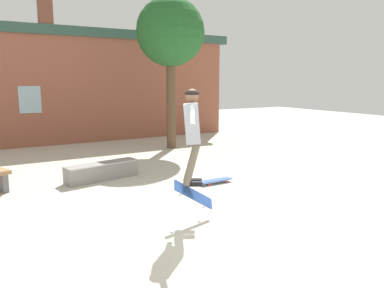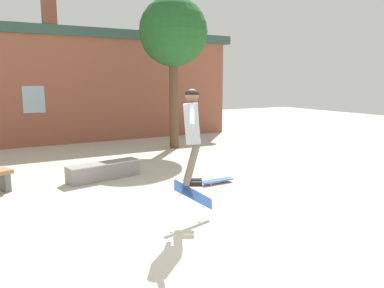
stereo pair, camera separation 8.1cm
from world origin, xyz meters
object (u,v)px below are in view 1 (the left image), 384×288
Objects in this scene: tree_right at (170,34)px; skateboard_flipping at (194,195)px; skate_ledge at (102,171)px; skater at (192,128)px; skateboard_resting at (216,180)px.

skateboard_flipping is at bearing -113.61° from tree_right.
skater is (0.51, -3.26, 1.32)m from skate_ledge.
tree_right is 2.82× the size of skate_ledge.
skater is at bearing -113.83° from tree_right.
tree_right is 7.44m from skateboard_flipping.
skate_ledge is 2.61m from skateboard_resting.
tree_right is 7.05m from skater.
skater is at bearing -91.90° from skate_ledge.
skater is 1.99× the size of skateboard_flipping.
skater reaches higher than skateboard_flipping.
skater is at bearing 45.47° from skateboard_resting.
skate_ledge reaches higher than skateboard_resting.
skater is (-2.70, -6.12, -2.22)m from tree_right.
skateboard_flipping is (-2.67, -6.11, -3.30)m from tree_right.
tree_right is at bearing -106.00° from skateboard_resting.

